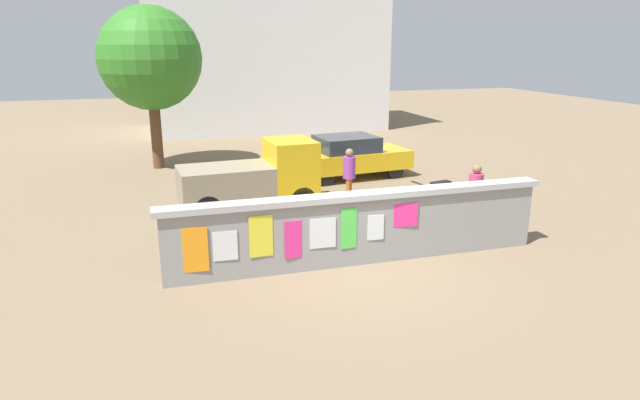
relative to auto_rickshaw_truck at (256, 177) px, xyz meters
name	(u,v)px	position (x,y,z in m)	size (l,w,h in m)	color
ground	(276,176)	(1.35, 3.68, -0.90)	(60.00, 60.00, 0.00)	#7A664C
poster_wall	(360,227)	(1.34, -4.32, -0.13)	(8.07, 0.42, 1.49)	gray
auto_rickshaw_truck	(256,177)	(0.00, 0.00, 0.00)	(3.69, 1.73, 1.85)	black
car_parked	(350,156)	(3.71, 2.79, -0.17)	(3.96, 2.10, 1.40)	black
motorcycle	(435,195)	(4.54, -1.57, -0.44)	(1.88, 0.66, 0.87)	black
bicycle_near	(377,221)	(2.31, -2.89, -0.54)	(1.67, 0.55, 0.95)	black
bicycle_far	(246,237)	(-0.81, -3.11, -0.54)	(1.71, 0.44, 0.95)	black
person_walking	(349,172)	(2.50, -0.44, 0.09)	(0.47, 0.47, 1.62)	#BF6626
person_bystander	(475,191)	(4.69, -3.20, 0.09)	(0.35, 0.35, 1.62)	#D83F72
tree_roadside	(150,59)	(-2.42, 6.16, 2.92)	(3.53, 3.53, 5.61)	brown
building_background	(264,48)	(3.22, 14.64, 3.19)	(12.06, 5.75, 8.14)	silver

